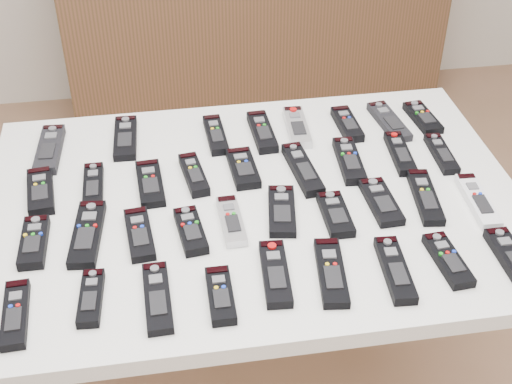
{
  "coord_description": "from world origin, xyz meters",
  "views": [
    {
      "loc": [
        -0.2,
        -1.27,
        1.8
      ],
      "look_at": [
        0.01,
        0.04,
        0.8
      ],
      "focal_mm": 50.0,
      "sensor_mm": 36.0,
      "label": 1
    }
  ],
  "objects": [
    {
      "name": "remote_35",
      "position": [
        0.5,
        -0.26,
        0.79
      ],
      "size": [
        0.05,
        0.17,
        0.02
      ],
      "primitive_type": "cube",
      "rotation": [
        0.0,
        0.0,
        -0.0
      ],
      "color": "black",
      "rests_on": "table"
    },
    {
      "name": "remote_21",
      "position": [
        -0.06,
        -0.05,
        0.79
      ],
      "size": [
        0.05,
        0.16,
        0.02
      ],
      "primitive_type": "cube",
      "rotation": [
        0.0,
        0.0,
        0.03
      ],
      "color": "#B7B7BC",
      "rests_on": "table"
    },
    {
      "name": "remote_25",
      "position": [
        0.4,
        -0.03,
        0.79
      ],
      "size": [
        0.07,
        0.2,
        0.02
      ],
      "primitive_type": "cube",
      "rotation": [
        0.0,
        0.0,
        -0.13
      ],
      "color": "black",
      "rests_on": "table"
    },
    {
      "name": "remote_3",
      "position": [
        0.07,
        0.3,
        0.79
      ],
      "size": [
        0.06,
        0.18,
        0.02
      ],
      "primitive_type": "cube",
      "rotation": [
        0.0,
        0.0,
        0.03
      ],
      "color": "black",
      "rests_on": "table"
    },
    {
      "name": "remote_8",
      "position": [
        -0.49,
        0.13,
        0.79
      ],
      "size": [
        0.07,
        0.17,
        0.02
      ],
      "primitive_type": "cube",
      "rotation": [
        0.0,
        0.0,
        0.1
      ],
      "color": "black",
      "rests_on": "table"
    },
    {
      "name": "remote_27",
      "position": [
        -0.51,
        -0.26,
        0.79
      ],
      "size": [
        0.05,
        0.17,
        0.02
      ],
      "primitive_type": "cube",
      "rotation": [
        0.0,
        0.0,
        0.04
      ],
      "color": "black",
      "rests_on": "table"
    },
    {
      "name": "remote_11",
      "position": [
        -0.13,
        0.14,
        0.79
      ],
      "size": [
        0.07,
        0.16,
        0.02
      ],
      "primitive_type": "cube",
      "rotation": [
        0.0,
        0.0,
        0.13
      ],
      "color": "black",
      "rests_on": "table"
    },
    {
      "name": "remote_20",
      "position": [
        -0.15,
        -0.07,
        0.79
      ],
      "size": [
        0.07,
        0.15,
        0.02
      ],
      "primitive_type": "cube",
      "rotation": [
        0.0,
        0.0,
        0.11
      ],
      "color": "black",
      "rests_on": "table"
    },
    {
      "name": "remote_17",
      "position": [
        -0.49,
        -0.05,
        0.79
      ],
      "size": [
        0.06,
        0.16,
        0.02
      ],
      "primitive_type": "cube",
      "rotation": [
        0.0,
        0.0,
        -0.02
      ],
      "color": "black",
      "rests_on": "table"
    },
    {
      "name": "remote_28",
      "position": [
        -0.36,
        -0.24,
        0.79
      ],
      "size": [
        0.05,
        0.15,
        0.02
      ],
      "primitive_type": "cube",
      "rotation": [
        0.0,
        0.0,
        -0.07
      ],
      "color": "black",
      "rests_on": "table"
    },
    {
      "name": "remote_12",
      "position": [
        -0.01,
        0.15,
        0.79
      ],
      "size": [
        0.07,
        0.16,
        0.02
      ],
      "primitive_type": "cube",
      "rotation": [
        0.0,
        0.0,
        0.05
      ],
      "color": "black",
      "rests_on": "table"
    },
    {
      "name": "remote_4",
      "position": [
        0.16,
        0.31,
        0.79
      ],
      "size": [
        0.06,
        0.18,
        0.02
      ],
      "primitive_type": "cube",
      "rotation": [
        0.0,
        0.0,
        -0.05
      ],
      "color": "#B7B7BC",
      "rests_on": "table"
    },
    {
      "name": "remote_6",
      "position": [
        0.42,
        0.3,
        0.79
      ],
      "size": [
        0.07,
        0.19,
        0.02
      ],
      "primitive_type": "cube",
      "rotation": [
        0.0,
        0.0,
        0.11
      ],
      "color": "black",
      "rests_on": "table"
    },
    {
      "name": "remote_15",
      "position": [
        0.4,
        0.15,
        0.79
      ],
      "size": [
        0.06,
        0.18,
        0.02
      ],
      "primitive_type": "cube",
      "rotation": [
        0.0,
        0.0,
        -0.07
      ],
      "color": "black",
      "rests_on": "table"
    },
    {
      "name": "remote_0",
      "position": [
        -0.48,
        0.31,
        0.79
      ],
      "size": [
        0.07,
        0.2,
        0.02
      ],
      "primitive_type": "cube",
      "rotation": [
        0.0,
        0.0,
        -0.06
      ],
      "color": "black",
      "rests_on": "table"
    },
    {
      "name": "remote_24",
      "position": [
        0.29,
        -0.03,
        0.79
      ],
      "size": [
        0.06,
        0.17,
        0.02
      ],
      "primitive_type": "cube",
      "rotation": [
        0.0,
        0.0,
        0.04
      ],
      "color": "black",
      "rests_on": "table"
    },
    {
      "name": "remote_32",
      "position": [
        0.12,
        -0.24,
        0.79
      ],
      "size": [
        0.08,
        0.2,
        0.02
      ],
      "primitive_type": "cube",
      "rotation": [
        0.0,
        0.0,
        -0.12
      ],
      "color": "black",
      "rests_on": "table"
    },
    {
      "name": "remote_5",
      "position": [
        0.3,
        0.31,
        0.79
      ],
      "size": [
        0.05,
        0.16,
        0.02
      ],
      "primitive_type": "cube",
      "rotation": [
        0.0,
        0.0,
        0.04
      ],
      "color": "black",
      "rests_on": "table"
    },
    {
      "name": "remote_23",
      "position": [
        0.17,
        -0.06,
        0.79
      ],
      "size": [
        0.06,
        0.15,
        0.02
      ],
      "primitive_type": "cube",
      "rotation": [
        0.0,
        0.0,
        -0.0
      ],
      "color": "black",
      "rests_on": "table"
    },
    {
      "name": "remote_2",
      "position": [
        -0.05,
        0.31,
        0.79
      ],
      "size": [
        0.05,
        0.17,
        0.02
      ],
      "primitive_type": "cube",
      "rotation": [
        0.0,
        0.0,
        0.03
      ],
      "color": "black",
      "rests_on": "table"
    },
    {
      "name": "remote_16",
      "position": [
        0.5,
        0.13,
        0.79
      ],
      "size": [
        0.05,
        0.17,
        0.02
      ],
      "primitive_type": "cube",
      "rotation": [
        0.0,
        0.0,
        -0.04
      ],
      "color": "black",
      "rests_on": "table"
    },
    {
      "name": "remote_29",
      "position": [
        -0.23,
        -0.26,
        0.79
      ],
      "size": [
        0.05,
        0.19,
        0.02
      ],
      "primitive_type": "cube",
      "rotation": [
        0.0,
        0.0,
        0.02
      ],
      "color": "black",
      "rests_on": "table"
    },
    {
      "name": "remote_30",
      "position": [
        -0.11,
        -0.27,
        0.79
      ],
      "size": [
        0.05,
        0.15,
        0.02
      ],
      "primitive_type": "cube",
      "rotation": [
        0.0,
        0.0,
        -0.01
      ],
      "color": "black",
      "rests_on": "table"
    },
    {
      "name": "remote_22",
      "position": [
        0.06,
        -0.03,
        0.79
      ],
      "size": [
        0.09,
        0.18,
        0.02
      ],
      "primitive_type": "cube",
      "rotation": [
        0.0,
        0.0,
        -0.16
      ],
      "color": "black",
      "rests_on": "table"
    },
    {
      "name": "remote_9",
      "position": [
        -0.37,
        0.13,
        0.79
      ],
      "size": [
        0.05,
        0.17,
        0.02
      ],
      "primitive_type": "cube",
      "rotation": [
        0.0,
        0.0,
        -0.0
      ],
      "color": "black",
      "rests_on": "table"
    },
    {
      "name": "remote_1",
      "position": [
        -0.29,
        0.33,
        0.79
      ],
      "size": [
        0.06,
        0.19,
        0.02
      ],
      "primitive_type": "cube",
      "rotation": [
        0.0,
        0.0,
        -0.04
      ],
      "color": "black",
      "rests_on": "table"
    },
    {
      "name": "sideboard",
      "position": [
        0.29,
        1.78,
        0.44
      ],
      "size": [
        1.77,
        0.54,
        0.87
      ],
      "primitive_type": "cube",
      "rotation": [
        0.0,
        0.0,
        0.09
      ],
      "color": "#4A361D",
      "rests_on": "ground"
    },
    {
      "name": "remote_10",
      "position": [
        -0.23,
        0.12,
        0.79
      ],
      "size": [
        0.07,
        0.17,
        0.02
      ],
      "primitive_type": "cube",
      "rotation": [
        0.0,
        0.0,
        0.05
      ],
      "color": "black",
      "rests_on": "table"
    },
    {
      "name": "remote_34",
      "position": [
        0.37,
        -0.25,
        0.79
      ],
      "size": [
        0.06,
        0.16,
        0.02
      ],
      "primitive_type": "cube",
      "rotation": [
        0.0,
        0.0,
        0.07
      ],
      "color": "black",
      "rests_on": "table"
    },
    {
      "name": "remote_26",
      "position": [
        0.51,
        -0.07,
        0.79
      ],
      "size": [
        0.06,
        0.19,
        0.02
      ],
      "primitive_type": "cube",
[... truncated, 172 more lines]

